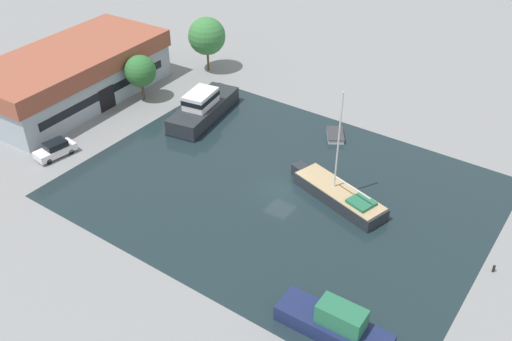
{
  "coord_description": "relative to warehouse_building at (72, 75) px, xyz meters",
  "views": [
    {
      "loc": [
        -37.6,
        -23.47,
        32.76
      ],
      "look_at": [
        0.0,
        2.89,
        1.0
      ],
      "focal_mm": 40.0,
      "sensor_mm": 36.0,
      "label": 1
    }
  ],
  "objects": [
    {
      "name": "mooring_bollard",
      "position": [
        -1.0,
        -51.19,
        -2.73
      ],
      "size": [
        0.22,
        0.22,
        0.69
      ],
      "color": "black",
      "rests_on": "ground"
    },
    {
      "name": "motor_cruiser",
      "position": [
        5.17,
        -16.1,
        -1.83
      ],
      "size": [
        11.45,
        5.54,
        3.47
      ],
      "rotation": [
        0.0,
        0.0,
        1.74
      ],
      "color": "#23282D",
      "rests_on": "water_canal"
    },
    {
      "name": "cabin_boat",
      "position": [
        -13.88,
        -43.74,
        -2.06
      ],
      "size": [
        2.74,
        8.48,
        2.91
      ],
      "rotation": [
        0.0,
        0.0,
        0.02
      ],
      "color": "#19234C",
      "rests_on": "water_canal"
    },
    {
      "name": "quay_tree_by_water",
      "position": [
        15.76,
        -8.28,
        1.71
      ],
      "size": [
        4.93,
        4.93,
        7.28
      ],
      "color": "brown",
      "rests_on": "ground"
    },
    {
      "name": "water_canal",
      "position": [
        -1.42,
        -31.08,
        -3.1
      ],
      "size": [
        29.87,
        38.51,
        0.01
      ],
      "primitive_type": "cube",
      "color": "#19282D",
      "rests_on": "ground"
    },
    {
      "name": "warehouse_building",
      "position": [
        0.0,
        0.0,
        0.0
      ],
      "size": [
        24.34,
        12.31,
        6.12
      ],
      "rotation": [
        0.0,
        0.0,
        0.04
      ],
      "color": "#99A8B2",
      "rests_on": "ground"
    },
    {
      "name": "sailboat_moored",
      "position": [
        0.17,
        -36.43,
        -2.39
      ],
      "size": [
        5.42,
        11.04,
        11.08
      ],
      "rotation": [
        0.0,
        0.0,
        -0.29
      ],
      "color": "#23282D",
      "rests_on": "water_canal"
    },
    {
      "name": "parked_car",
      "position": [
        -10.04,
        -8.67,
        -2.26
      ],
      "size": [
        4.37,
        2.4,
        1.67
      ],
      "rotation": [
        0.0,
        0.0,
        1.43
      ],
      "color": "silver",
      "rests_on": "ground"
    },
    {
      "name": "ground_plane",
      "position": [
        -1.42,
        -31.08,
        -3.1
      ],
      "size": [
        440.0,
        440.0,
        0.0
      ],
      "primitive_type": "plane",
      "color": "gray"
    },
    {
      "name": "small_dinghy",
      "position": [
        10.06,
        -30.81,
        -2.81
      ],
      "size": [
        3.6,
        3.21,
        0.55
      ],
      "rotation": [
        0.0,
        0.0,
        5.29
      ],
      "color": "silver",
      "rests_on": "water_canal"
    },
    {
      "name": "quay_tree_near_building",
      "position": [
        4.51,
        -7.12,
        0.68
      ],
      "size": [
        3.79,
        3.79,
        5.69
      ],
      "color": "brown",
      "rests_on": "ground"
    }
  ]
}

